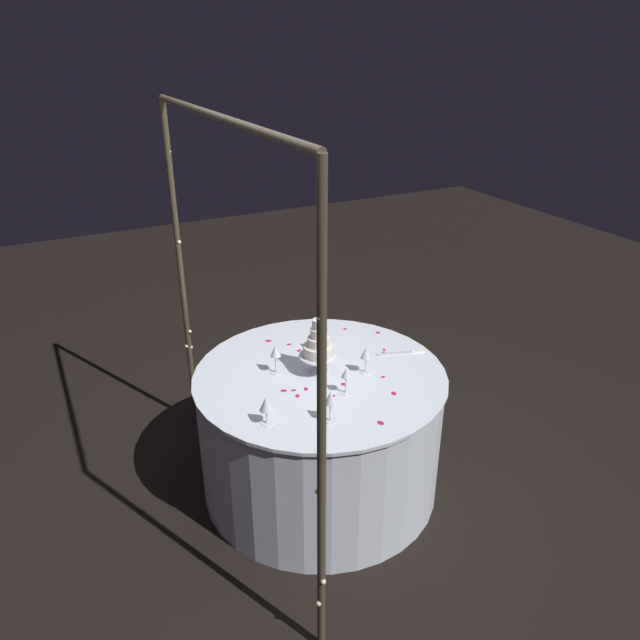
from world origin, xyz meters
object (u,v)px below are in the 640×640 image
at_px(wine_glass_5, 330,399).
at_px(wine_glass_2, 366,354).
at_px(wine_glass_4, 276,352).
at_px(cake_knife, 404,352).
at_px(main_table, 320,431).
at_px(tiered_cake, 318,346).
at_px(wine_glass_1, 266,405).
at_px(wine_glass_3, 346,375).
at_px(decorative_arch, 229,283).
at_px(wine_glass_0, 318,332).

bearing_deg(wine_glass_5, wine_glass_2, -50.92).
height_order(wine_glass_4, cake_knife, wine_glass_4).
xyz_separation_m(main_table, cake_knife, (-0.02, -0.56, 0.40)).
xyz_separation_m(tiered_cake, wine_glass_1, (-0.33, 0.45, -0.05)).
relative_size(wine_glass_3, cake_knife, 0.53).
xyz_separation_m(decorative_arch, wine_glass_5, (-0.43, -0.33, -0.52)).
bearing_deg(wine_glass_1, wine_glass_4, -28.76).
distance_m(wine_glass_3, cake_knife, 0.59).
distance_m(wine_glass_2, wine_glass_4, 0.51).
bearing_deg(tiered_cake, wine_glass_4, 65.02).
distance_m(wine_glass_1, wine_glass_5, 0.31).
xyz_separation_m(wine_glass_1, wine_glass_5, (-0.12, -0.29, 0.02)).
relative_size(tiered_cake, wine_glass_3, 2.15).
height_order(wine_glass_3, cake_knife, wine_glass_3).
relative_size(wine_glass_3, wine_glass_5, 0.88).
bearing_deg(wine_glass_0, wine_glass_1, 134.38).
distance_m(wine_glass_1, wine_glass_3, 0.49).
bearing_deg(wine_glass_0, main_table, 155.06).
bearing_deg(wine_glass_3, tiered_cake, 7.02).
xyz_separation_m(main_table, wine_glass_4, (0.12, 0.22, 0.53)).
height_order(main_table, tiered_cake, tiered_cake).
bearing_deg(wine_glass_2, wine_glass_5, 129.08).
bearing_deg(decorative_arch, wine_glass_1, -172.25).
relative_size(wine_glass_0, wine_glass_1, 1.08).
bearing_deg(wine_glass_4, wine_glass_2, -116.74).
xyz_separation_m(wine_glass_4, cake_knife, (-0.14, -0.78, -0.13)).
bearing_deg(decorative_arch, cake_knife, -91.01).
xyz_separation_m(decorative_arch, wine_glass_3, (-0.24, -0.52, -0.53)).
height_order(wine_glass_2, wine_glass_3, wine_glass_2).
bearing_deg(wine_glass_4, wine_glass_3, -145.98).
relative_size(wine_glass_0, wine_glass_2, 1.01).
height_order(decorative_arch, wine_glass_0, decorative_arch).
distance_m(wine_glass_0, wine_glass_4, 0.35).
xyz_separation_m(decorative_arch, wine_glass_1, (-0.31, -0.04, -0.53)).
distance_m(tiered_cake, wine_glass_5, 0.48).
distance_m(decorative_arch, wine_glass_5, 0.75).
height_order(wine_glass_0, wine_glass_5, wine_glass_5).
xyz_separation_m(decorative_arch, tiered_cake, (0.02, -0.49, -0.48)).
relative_size(wine_glass_5, cake_knife, 0.60).
height_order(wine_glass_0, wine_glass_1, wine_glass_0).
bearing_deg(wine_glass_3, wine_glass_0, -9.80).
bearing_deg(wine_glass_4, wine_glass_0, -69.25).
height_order(decorative_arch, wine_glass_5, decorative_arch).
distance_m(tiered_cake, wine_glass_1, 0.56).
bearing_deg(wine_glass_3, wine_glass_2, -56.29).
relative_size(wine_glass_4, cake_knife, 0.63).
bearing_deg(wine_glass_0, wine_glass_2, -161.10).
height_order(wine_glass_2, wine_glass_4, wine_glass_4).
relative_size(wine_glass_2, cake_knife, 0.57).
relative_size(wine_glass_0, wine_glass_5, 0.96).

